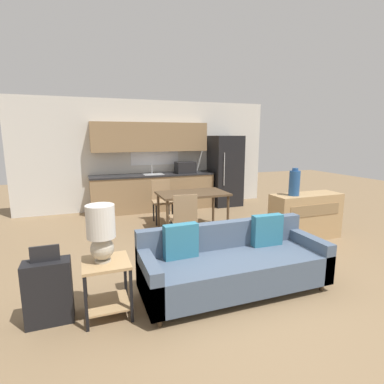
{
  "coord_description": "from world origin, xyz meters",
  "views": [
    {
      "loc": [
        -1.63,
        -2.91,
        1.84
      ],
      "look_at": [
        -0.0,
        1.5,
        0.95
      ],
      "focal_mm": 28.0,
      "sensor_mm": 36.0,
      "label": 1
    }
  ],
  "objects_px": {
    "dining_table": "(193,196)",
    "suitcase": "(49,292)",
    "refrigerator": "(225,171)",
    "credenza": "(305,216)",
    "vase": "(294,183)",
    "couch": "(232,264)",
    "dining_chair_far_left": "(162,199)",
    "side_table": "(107,279)",
    "table_lamp": "(101,231)",
    "dining_chair_near_left": "(184,216)"
  },
  "relations": [
    {
      "from": "side_table",
      "to": "table_lamp",
      "type": "xyz_separation_m",
      "value": [
        -0.03,
        0.01,
        0.52
      ]
    },
    {
      "from": "side_table",
      "to": "suitcase",
      "type": "height_order",
      "value": "suitcase"
    },
    {
      "from": "refrigerator",
      "to": "dining_table",
      "type": "xyz_separation_m",
      "value": [
        -1.58,
        -1.78,
        -0.24
      ]
    },
    {
      "from": "credenza",
      "to": "dining_chair_near_left",
      "type": "relative_size",
      "value": 1.44
    },
    {
      "from": "refrigerator",
      "to": "couch",
      "type": "relative_size",
      "value": 0.83
    },
    {
      "from": "dining_table",
      "to": "side_table",
      "type": "bearing_deg",
      "value": -127.45
    },
    {
      "from": "table_lamp",
      "to": "dining_chair_far_left",
      "type": "relative_size",
      "value": 0.65
    },
    {
      "from": "table_lamp",
      "to": "dining_chair_near_left",
      "type": "height_order",
      "value": "table_lamp"
    },
    {
      "from": "vase",
      "to": "dining_chair_near_left",
      "type": "bearing_deg",
      "value": 167.06
    },
    {
      "from": "dining_chair_near_left",
      "to": "dining_table",
      "type": "bearing_deg",
      "value": -114.45
    },
    {
      "from": "refrigerator",
      "to": "credenza",
      "type": "relative_size",
      "value": 1.42
    },
    {
      "from": "dining_table",
      "to": "couch",
      "type": "xyz_separation_m",
      "value": [
        -0.36,
        -2.35,
        -0.34
      ]
    },
    {
      "from": "side_table",
      "to": "suitcase",
      "type": "relative_size",
      "value": 0.73
    },
    {
      "from": "dining_table",
      "to": "couch",
      "type": "distance_m",
      "value": 2.4
    },
    {
      "from": "dining_chair_far_left",
      "to": "suitcase",
      "type": "relative_size",
      "value": 1.12
    },
    {
      "from": "suitcase",
      "to": "refrigerator",
      "type": "bearing_deg",
      "value": 45.93
    },
    {
      "from": "side_table",
      "to": "dining_chair_near_left",
      "type": "xyz_separation_m",
      "value": [
        1.38,
        1.63,
        0.11
      ]
    },
    {
      "from": "dining_table",
      "to": "suitcase",
      "type": "height_order",
      "value": "suitcase"
    },
    {
      "from": "vase",
      "to": "suitcase",
      "type": "xyz_separation_m",
      "value": [
        -3.81,
        -1.13,
        -0.71
      ]
    },
    {
      "from": "side_table",
      "to": "dining_chair_near_left",
      "type": "distance_m",
      "value": 2.14
    },
    {
      "from": "couch",
      "to": "dining_chair_near_left",
      "type": "height_order",
      "value": "dining_chair_near_left"
    },
    {
      "from": "credenza",
      "to": "vase",
      "type": "distance_m",
      "value": 0.7
    },
    {
      "from": "side_table",
      "to": "vase",
      "type": "xyz_separation_m",
      "value": [
        3.25,
        1.2,
        0.64
      ]
    },
    {
      "from": "dining_table",
      "to": "dining_chair_near_left",
      "type": "relative_size",
      "value": 1.47
    },
    {
      "from": "couch",
      "to": "table_lamp",
      "type": "height_order",
      "value": "table_lamp"
    },
    {
      "from": "dining_chair_far_left",
      "to": "refrigerator",
      "type": "bearing_deg",
      "value": 30.74
    },
    {
      "from": "table_lamp",
      "to": "credenza",
      "type": "bearing_deg",
      "value": 18.67
    },
    {
      "from": "credenza",
      "to": "dining_chair_far_left",
      "type": "bearing_deg",
      "value": 138.88
    },
    {
      "from": "dining_chair_near_left",
      "to": "suitcase",
      "type": "xyz_separation_m",
      "value": [
        -1.94,
        -1.56,
        -0.18
      ]
    },
    {
      "from": "credenza",
      "to": "dining_chair_near_left",
      "type": "xyz_separation_m",
      "value": [
        -2.18,
        0.41,
        0.1
      ]
    },
    {
      "from": "credenza",
      "to": "dining_chair_far_left",
      "type": "distance_m",
      "value": 2.88
    },
    {
      "from": "side_table",
      "to": "table_lamp",
      "type": "distance_m",
      "value": 0.52
    },
    {
      "from": "couch",
      "to": "dining_chair_near_left",
      "type": "distance_m",
      "value": 1.62
    },
    {
      "from": "refrigerator",
      "to": "vase",
      "type": "relative_size",
      "value": 3.83
    },
    {
      "from": "table_lamp",
      "to": "vase",
      "type": "distance_m",
      "value": 3.49
    },
    {
      "from": "side_table",
      "to": "suitcase",
      "type": "bearing_deg",
      "value": 172.78
    },
    {
      "from": "dining_table",
      "to": "couch",
      "type": "relative_size",
      "value": 0.6
    },
    {
      "from": "dining_chair_near_left",
      "to": "credenza",
      "type": "bearing_deg",
      "value": 175.3
    },
    {
      "from": "couch",
      "to": "dining_chair_far_left",
      "type": "relative_size",
      "value": 2.45
    },
    {
      "from": "side_table",
      "to": "table_lamp",
      "type": "bearing_deg",
      "value": 155.84
    },
    {
      "from": "suitcase",
      "to": "side_table",
      "type": "bearing_deg",
      "value": -7.22
    },
    {
      "from": "dining_table",
      "to": "credenza",
      "type": "xyz_separation_m",
      "value": [
        1.75,
        -1.14,
        -0.27
      ]
    },
    {
      "from": "suitcase",
      "to": "couch",
      "type": "bearing_deg",
      "value": -1.48
    },
    {
      "from": "suitcase",
      "to": "vase",
      "type": "bearing_deg",
      "value": 16.53
    },
    {
      "from": "table_lamp",
      "to": "vase",
      "type": "xyz_separation_m",
      "value": [
        3.28,
        1.19,
        0.12
      ]
    },
    {
      "from": "table_lamp",
      "to": "vase",
      "type": "bearing_deg",
      "value": 19.91
    },
    {
      "from": "side_table",
      "to": "vase",
      "type": "height_order",
      "value": "vase"
    },
    {
      "from": "couch",
      "to": "suitcase",
      "type": "distance_m",
      "value": 2.01
    },
    {
      "from": "dining_table",
      "to": "refrigerator",
      "type": "bearing_deg",
      "value": 48.39
    },
    {
      "from": "dining_table",
      "to": "table_lamp",
      "type": "xyz_separation_m",
      "value": [
        -1.84,
        -2.36,
        0.24
      ]
    }
  ]
}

